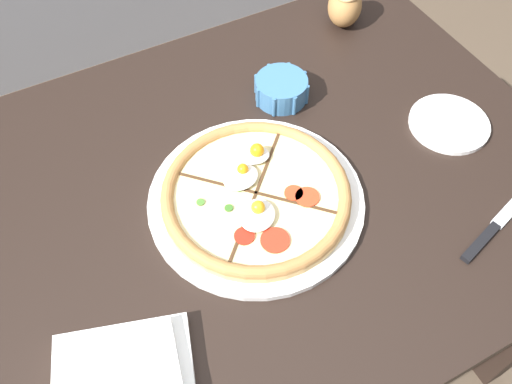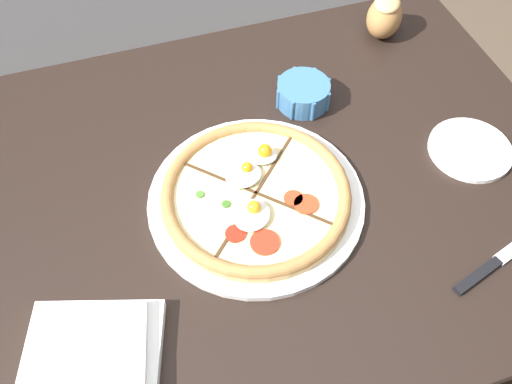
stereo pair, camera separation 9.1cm
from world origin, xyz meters
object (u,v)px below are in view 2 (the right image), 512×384
Objects in this scene: dining_table at (232,224)px; pizza at (256,196)px; knife_main at (504,256)px; bread_piece_near at (385,16)px; ramekin_bowl at (303,93)px; napkin_folded at (91,355)px; side_saucer at (470,149)px.

pizza is (0.04, -0.04, 0.12)m from dining_table.
bread_piece_near is at bearing 67.40° from knife_main.
knife_main is at bearing -96.18° from bread_piece_near.
napkin_folded is at bearing -140.18° from ramekin_bowl.
knife_main is (0.35, -0.23, -0.01)m from pizza.
napkin_folded reaches higher than dining_table.
knife_main is at bearing -34.77° from dining_table.
side_saucer is (0.01, -0.36, -0.04)m from bread_piece_near.
pizza is at bearing 31.68° from napkin_folded.
knife_main is at bearing -33.48° from pizza.
napkin_folded is 0.65m from knife_main.
ramekin_bowl is 0.48× the size of napkin_folded.
napkin_folded is 0.74m from side_saucer.
dining_table is 10.14× the size of bread_piece_near.
napkin_folded is at bearing -166.31° from side_saucer.
side_saucer is (0.25, -0.22, -0.02)m from ramekin_bowl.
ramekin_bowl is 0.29m from bread_piece_near.
dining_table is 11.33× the size of ramekin_bowl.
pizza reaches higher than side_saucer.
side_saucer is (0.41, -0.01, -0.01)m from pizza.
side_saucer is (0.45, -0.05, 0.11)m from dining_table.
napkin_folded is at bearing -139.95° from dining_table.
pizza reaches higher than ramekin_bowl.
pizza is 2.43× the size of side_saucer.
pizza is at bearing 130.10° from knife_main.
dining_table is 0.47m from side_saucer.
bread_piece_near is 0.37m from side_saucer.
napkin_folded is 1.52× the size of side_saucer.
side_saucer is at bearing 56.08° from knife_main.
ramekin_bowl reaches higher than napkin_folded.
napkin_folded reaches higher than knife_main.
bread_piece_near is 0.58m from knife_main.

